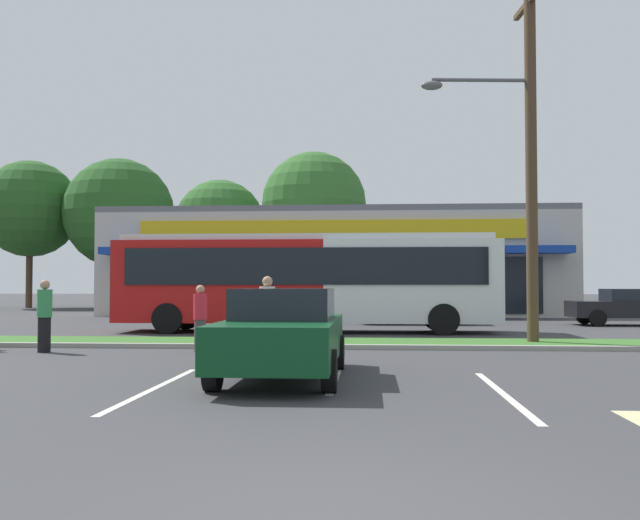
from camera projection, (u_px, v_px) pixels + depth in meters
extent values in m
cube|color=#386B28|center=(366.00, 343.00, 18.71)|extent=(56.00, 2.20, 0.12)
cube|color=#99968C|center=(366.00, 347.00, 17.49)|extent=(56.00, 0.24, 0.12)
cube|color=silver|center=(155.00, 388.00, 10.93)|extent=(0.12, 4.80, 0.01)
cube|color=silver|center=(337.00, 374.00, 12.60)|extent=(0.12, 4.80, 0.01)
cube|color=silver|center=(503.00, 394.00, 10.36)|extent=(0.12, 4.80, 0.01)
cube|color=#BCB7AD|center=(339.00, 267.00, 41.87)|extent=(24.03, 13.85, 5.24)
cube|color=black|center=(333.00, 285.00, 34.89)|extent=(20.18, 0.08, 2.73)
cube|color=#14389E|center=(332.00, 250.00, 34.29)|extent=(22.59, 1.40, 0.35)
cube|color=gold|center=(333.00, 230.00, 34.95)|extent=(19.22, 0.16, 0.94)
cube|color=slate|center=(339.00, 220.00, 41.97)|extent=(24.03, 13.85, 0.30)
cylinder|color=#473323|center=(29.00, 276.00, 49.26)|extent=(0.44, 0.44, 4.36)
sphere|color=#23511E|center=(30.00, 209.00, 49.42)|extent=(6.68, 6.68, 6.68)
cylinder|color=#473323|center=(118.00, 281.00, 48.67)|extent=(0.44, 0.44, 3.72)
sphere|color=#23511E|center=(119.00, 213.00, 48.84)|extent=(7.46, 7.46, 7.46)
cylinder|color=#473323|center=(220.00, 282.00, 52.16)|extent=(0.44, 0.44, 3.57)
sphere|color=#2D6026|center=(220.00, 224.00, 52.31)|extent=(6.56, 6.56, 6.56)
cylinder|color=#473323|center=(314.00, 275.00, 49.42)|extent=(0.44, 0.44, 4.49)
sphere|color=#2D6026|center=(314.00, 204.00, 49.59)|extent=(7.25, 7.25, 7.25)
cylinder|color=#4C3826|center=(531.00, 161.00, 18.62)|extent=(0.30, 0.30, 9.66)
cube|color=#4C3826|center=(530.00, 1.00, 18.77)|extent=(0.36, 2.40, 0.14)
cylinder|color=#59595B|center=(481.00, 80.00, 18.67)|extent=(2.60, 0.34, 0.10)
ellipsoid|color=#59595B|center=(432.00, 85.00, 18.63)|extent=(0.56, 0.32, 0.24)
cube|color=#B71414|center=(224.00, 282.00, 24.19)|extent=(6.96, 2.55, 2.70)
cube|color=silver|center=(411.00, 282.00, 23.75)|extent=(5.70, 2.55, 2.70)
cube|color=silver|center=(307.00, 239.00, 24.04)|extent=(12.15, 2.30, 0.20)
cube|color=black|center=(303.00, 266.00, 22.71)|extent=(11.64, 0.07, 1.19)
cube|color=black|center=(499.00, 272.00, 23.55)|extent=(0.06, 2.17, 1.51)
cylinder|color=black|center=(437.00, 316.00, 24.81)|extent=(1.00, 0.30, 1.00)
cylinder|color=black|center=(444.00, 319.00, 22.47)|extent=(1.00, 0.30, 1.00)
cylinder|color=black|center=(283.00, 316.00, 25.19)|extent=(1.00, 0.30, 1.00)
cylinder|color=black|center=(274.00, 319.00, 22.85)|extent=(1.00, 0.30, 1.00)
cylinder|color=black|center=(186.00, 315.00, 25.43)|extent=(1.00, 0.30, 1.00)
cylinder|color=black|center=(168.00, 318.00, 23.09)|extent=(1.00, 0.30, 1.00)
cube|color=black|center=(624.00, 309.00, 27.94)|extent=(4.14, 1.83, 0.63)
cube|color=black|center=(629.00, 295.00, 27.95)|extent=(1.86, 1.61, 0.48)
cylinder|color=black|center=(598.00, 318.00, 27.16)|extent=(0.64, 0.22, 0.64)
cylinder|color=black|center=(584.00, 316.00, 28.89)|extent=(0.64, 0.22, 0.64)
cube|color=#0C3F1E|center=(283.00, 340.00, 12.03)|extent=(1.83, 4.73, 0.69)
cube|color=black|center=(285.00, 304.00, 12.29)|extent=(1.61, 2.13, 0.52)
cylinder|color=black|center=(329.00, 371.00, 10.50)|extent=(0.22, 0.64, 0.64)
cylinder|color=black|center=(213.00, 370.00, 10.62)|extent=(0.22, 0.64, 0.64)
cylinder|color=black|center=(338.00, 352.00, 13.42)|extent=(0.22, 0.64, 0.64)
cylinder|color=black|center=(247.00, 352.00, 13.54)|extent=(0.22, 0.64, 0.64)
cube|color=navy|center=(414.00, 307.00, 28.85)|extent=(4.51, 1.81, 0.76)
cube|color=black|center=(420.00, 292.00, 28.85)|extent=(2.03, 1.59, 0.42)
cylinder|color=black|center=(380.00, 317.00, 28.07)|extent=(0.64, 0.22, 0.64)
cylinder|color=black|center=(379.00, 315.00, 29.79)|extent=(0.64, 0.22, 0.64)
cylinder|color=black|center=(452.00, 317.00, 27.88)|extent=(0.64, 0.22, 0.64)
cylinder|color=black|center=(447.00, 315.00, 29.59)|extent=(0.64, 0.22, 0.64)
cylinder|color=black|center=(267.00, 335.00, 16.39)|extent=(0.31, 0.31, 0.86)
cylinder|color=silver|center=(267.00, 301.00, 16.42)|extent=(0.36, 0.36, 0.68)
sphere|color=tan|center=(267.00, 281.00, 16.43)|extent=(0.24, 0.24, 0.24)
cylinder|color=black|center=(44.00, 335.00, 16.75)|extent=(0.29, 0.29, 0.83)
cylinder|color=#338C4C|center=(45.00, 303.00, 16.77)|extent=(0.34, 0.34, 0.65)
sphere|color=tan|center=(45.00, 285.00, 16.79)|extent=(0.23, 0.23, 0.23)
cylinder|color=#47423D|center=(200.00, 336.00, 16.87)|extent=(0.27, 0.27, 0.77)
cylinder|color=red|center=(200.00, 307.00, 16.89)|extent=(0.32, 0.32, 0.61)
sphere|color=tan|center=(200.00, 289.00, 16.91)|extent=(0.21, 0.21, 0.21)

